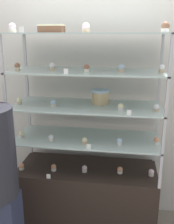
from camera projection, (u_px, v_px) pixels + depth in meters
The scene contains 35 objects.
back_wall at pixel (93, 96), 2.75m from camera, with size 8.00×0.05×2.60m.
display_base at pixel (87, 198), 2.64m from camera, with size 1.33×0.53×0.68m.
display_riser_lower at pixel (87, 139), 2.45m from camera, with size 1.33×0.53×0.31m.
display_riser_middle at pixel (87, 107), 2.36m from camera, with size 1.33×0.53×0.31m.
display_riser_upper at pixel (87, 72), 2.27m from camera, with size 1.33×0.53×0.31m.
display_riser_top at pixel (87, 35), 2.18m from camera, with size 1.33×0.53×0.31m.
layer_cake_centerpiece at pixel (100, 97), 2.40m from camera, with size 0.16×0.16×0.13m.
sheet_cake_frosted at pixel (52, 29), 2.26m from camera, with size 0.22×0.13×0.07m.
cupcake_0 at pixel (22, 166), 2.50m from camera, with size 0.05×0.05×0.06m.
cupcake_1 at pixel (54, 168), 2.48m from camera, with size 0.05×0.05×0.06m.
cupcake_2 at pixel (85, 169), 2.46m from camera, with size 0.05×0.05×0.06m.
cupcake_3 at pixel (120, 170), 2.43m from camera, with size 0.05×0.05×0.06m.
cupcake_4 at pixel (151, 173), 2.39m from camera, with size 0.05×0.05×0.06m.
price_tag_0 at pixel (48, 176), 2.34m from camera, with size 0.04×0.00×0.04m.
cupcake_5 at pixel (22, 134), 2.45m from camera, with size 0.05×0.05×0.06m.
cupcake_6 at pixel (51, 138), 2.37m from camera, with size 0.05×0.05×0.06m.
cupcake_7 at pixel (85, 141), 2.30m from camera, with size 0.05×0.05×0.06m.
cupcake_8 at pixel (119, 142), 2.29m from camera, with size 0.05×0.05×0.06m.
cupcake_9 at pixel (156, 141), 2.31m from camera, with size 0.05×0.05×0.06m.
price_tag_1 at pixel (89, 147), 2.20m from camera, with size 0.04×0.00×0.04m.
cupcake_10 at pixel (19, 101), 2.40m from camera, with size 0.05×0.05×0.06m.
cupcake_11 at pixel (53, 103), 2.33m from camera, with size 0.05×0.05×0.06m.
cupcake_12 at pixel (121, 107), 2.20m from camera, with size 0.05×0.05×0.06m.
cupcake_13 at pixel (156, 108), 2.17m from camera, with size 0.05×0.05×0.06m.
price_tag_2 at pixel (129, 113), 2.07m from camera, with size 0.04×0.00×0.04m.
cupcake_14 at pixel (17, 67), 2.26m from camera, with size 0.05×0.05×0.07m.
cupcake_15 at pixel (52, 67), 2.26m from camera, with size 0.05×0.05×0.07m.
cupcake_16 at pixel (87, 68), 2.16m from camera, with size 0.05×0.05×0.07m.
cupcake_17 at pixel (121, 68), 2.17m from camera, with size 0.05×0.05×0.07m.
cupcake_18 at pixel (162, 69), 2.13m from camera, with size 0.05×0.05×0.07m.
price_tag_3 at pixel (66, 71), 2.05m from camera, with size 0.04×0.00×0.04m.
cupcake_19 at pixel (12, 28), 2.17m from camera, with size 0.06×0.06×0.08m.
cupcake_20 at pixel (86, 28), 2.11m from camera, with size 0.06×0.06×0.08m.
cupcake_21 at pixel (165, 27), 1.95m from camera, with size 0.06×0.06×0.08m.
price_tag_4 at pixel (21, 30), 2.01m from camera, with size 0.04×0.00×0.04m.
Camera 1 is at (0.33, -2.25, 1.93)m, focal length 42.00 mm.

